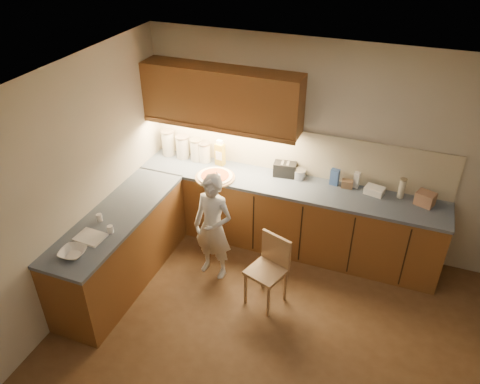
% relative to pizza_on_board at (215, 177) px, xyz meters
% --- Properties ---
extents(room, '(4.54, 4.50, 2.62)m').
position_rel_pizza_on_board_xyz_m(room, '(1.24, -1.50, 0.73)').
color(room, '#51341C').
rests_on(room, ground).
extents(l_counter, '(3.77, 2.62, 0.92)m').
position_rel_pizza_on_board_xyz_m(l_counter, '(0.32, -0.25, -0.48)').
color(l_counter, brown).
rests_on(l_counter, ground).
extents(backsplash, '(3.75, 0.02, 0.58)m').
position_rel_pizza_on_board_xyz_m(backsplash, '(0.87, 0.48, 0.27)').
color(backsplash, beige).
rests_on(backsplash, l_counter).
extents(upper_cabinets, '(1.95, 0.36, 0.73)m').
position_rel_pizza_on_board_xyz_m(upper_cabinets, '(-0.03, 0.32, 0.91)').
color(upper_cabinets, brown).
rests_on(upper_cabinets, ground).
extents(pizza_on_board, '(0.49, 0.49, 0.20)m').
position_rel_pizza_on_board_xyz_m(pizza_on_board, '(0.00, 0.00, 0.00)').
color(pizza_on_board, tan).
rests_on(pizza_on_board, l_counter).
extents(child, '(0.53, 0.39, 1.33)m').
position_rel_pizza_on_board_xyz_m(child, '(0.24, -0.62, -0.28)').
color(child, silver).
rests_on(child, ground).
extents(wooden_chair, '(0.47, 0.47, 0.82)m').
position_rel_pizza_on_board_xyz_m(wooden_chair, '(0.98, -0.80, -0.46)').
color(wooden_chair, tan).
rests_on(wooden_chair, ground).
extents(mixing_bowl, '(0.27, 0.27, 0.06)m').
position_rel_pizza_on_board_xyz_m(mixing_bowl, '(-0.71, -1.82, 0.01)').
color(mixing_bowl, white).
rests_on(mixing_bowl, l_counter).
extents(canister_a, '(0.17, 0.17, 0.35)m').
position_rel_pizza_on_board_xyz_m(canister_a, '(-0.83, 0.35, 0.15)').
color(canister_a, beige).
rests_on(canister_a, l_counter).
extents(canister_b, '(0.18, 0.18, 0.31)m').
position_rel_pizza_on_board_xyz_m(canister_b, '(-0.61, 0.35, 0.13)').
color(canister_b, silver).
rests_on(canister_b, l_counter).
extents(canister_c, '(0.16, 0.16, 0.30)m').
position_rel_pizza_on_board_xyz_m(canister_c, '(-0.41, 0.34, 0.13)').
color(canister_c, silver).
rests_on(canister_c, l_counter).
extents(canister_d, '(0.16, 0.16, 0.27)m').
position_rel_pizza_on_board_xyz_m(canister_d, '(-0.30, 0.35, 0.11)').
color(canister_d, white).
rests_on(canister_d, l_counter).
extents(oil_jug, '(0.13, 0.10, 0.34)m').
position_rel_pizza_on_board_xyz_m(oil_jug, '(-0.08, 0.35, 0.14)').
color(oil_jug, gold).
rests_on(oil_jug, l_counter).
extents(toaster, '(0.29, 0.19, 0.18)m').
position_rel_pizza_on_board_xyz_m(toaster, '(0.78, 0.37, 0.07)').
color(toaster, black).
rests_on(toaster, l_counter).
extents(steel_pot, '(0.16, 0.16, 0.12)m').
position_rel_pizza_on_board_xyz_m(steel_pot, '(0.96, 0.37, 0.04)').
color(steel_pot, '#AEAEB3').
rests_on(steel_pot, l_counter).
extents(blue_box, '(0.11, 0.09, 0.20)m').
position_rel_pizza_on_board_xyz_m(blue_box, '(1.39, 0.38, 0.08)').
color(blue_box, '#3557A0').
rests_on(blue_box, l_counter).
extents(card_box_a, '(0.14, 0.10, 0.09)m').
position_rel_pizza_on_board_xyz_m(card_box_a, '(1.55, 0.37, 0.03)').
color(card_box_a, '#9D7854').
rests_on(card_box_a, l_counter).
extents(white_bottle, '(0.07, 0.07, 0.19)m').
position_rel_pizza_on_board_xyz_m(white_bottle, '(1.65, 0.42, 0.07)').
color(white_bottle, silver).
rests_on(white_bottle, l_counter).
extents(flat_pack, '(0.24, 0.19, 0.09)m').
position_rel_pizza_on_board_xyz_m(flat_pack, '(1.87, 0.34, 0.02)').
color(flat_pack, white).
rests_on(flat_pack, l_counter).
extents(tall_jar, '(0.08, 0.08, 0.25)m').
position_rel_pizza_on_board_xyz_m(tall_jar, '(2.16, 0.37, 0.10)').
color(tall_jar, beige).
rests_on(tall_jar, l_counter).
extents(card_box_b, '(0.24, 0.21, 0.15)m').
position_rel_pizza_on_board_xyz_m(card_box_b, '(2.43, 0.31, 0.06)').
color(card_box_b, '#A9795B').
rests_on(card_box_b, l_counter).
extents(dough_cloth, '(0.30, 0.24, 0.02)m').
position_rel_pizza_on_board_xyz_m(dough_cloth, '(-0.72, -1.54, -0.01)').
color(dough_cloth, silver).
rests_on(dough_cloth, l_counter).
extents(spice_jar_a, '(0.06, 0.06, 0.08)m').
position_rel_pizza_on_board_xyz_m(spice_jar_a, '(-0.80, -1.25, 0.02)').
color(spice_jar_a, silver).
rests_on(spice_jar_a, l_counter).
extents(spice_jar_b, '(0.07, 0.07, 0.08)m').
position_rel_pizza_on_board_xyz_m(spice_jar_b, '(-0.58, -1.38, 0.02)').
color(spice_jar_b, white).
rests_on(spice_jar_b, l_counter).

